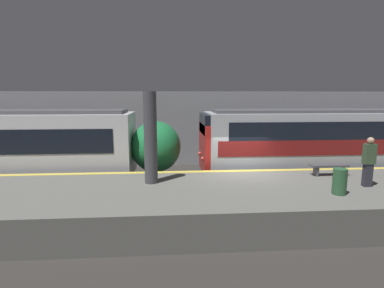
{
  "coord_description": "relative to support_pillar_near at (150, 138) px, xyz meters",
  "views": [
    {
      "loc": [
        -3.12,
        -12.4,
        4.3
      ],
      "look_at": [
        -2.14,
        0.81,
        2.18
      ],
      "focal_mm": 28.0,
      "sensor_mm": 36.0,
      "label": 1
    }
  ],
  "objects": [
    {
      "name": "support_pillar_near",
      "position": [
        0.0,
        0.0,
        0.0
      ],
      "size": [
        0.47,
        0.47,
        3.33
      ],
      "color": "#47474C",
      "rests_on": "platform"
    },
    {
      "name": "trash_bin",
      "position": [
        6.17,
        -1.78,
        -1.24
      ],
      "size": [
        0.44,
        0.44,
        0.85
      ],
      "color": "#2D5B38",
      "rests_on": "platform"
    },
    {
      "name": "person_waiting",
      "position": [
        7.63,
        -1.03,
        -0.73
      ],
      "size": [
        0.38,
        0.24,
        1.76
      ],
      "color": "#2D2D38",
      "rests_on": "platform"
    },
    {
      "name": "train_boxy",
      "position": [
        10.26,
        3.65,
        -0.94
      ],
      "size": [
        16.09,
        2.94,
        3.65
      ],
      "color": "black",
      "rests_on": "ground"
    },
    {
      "name": "platform",
      "position": [
        3.83,
        -0.75,
        -2.23
      ],
      "size": [
        40.0,
        4.77,
        1.15
      ],
      "color": "slate",
      "rests_on": "ground"
    },
    {
      "name": "ground_plane",
      "position": [
        3.83,
        1.63,
        -2.81
      ],
      "size": [
        120.0,
        120.0,
        0.0
      ],
      "primitive_type": "plane",
      "color": "#33302D"
    },
    {
      "name": "platform_bench",
      "position": [
        7.06,
        0.5,
        -1.33
      ],
      "size": [
        1.5,
        0.4,
        0.45
      ],
      "color": "#4C4C51",
      "rests_on": "platform"
    },
    {
      "name": "station_rear_barrier",
      "position": [
        3.83,
        7.79,
        -0.51
      ],
      "size": [
        50.0,
        0.15,
        4.59
      ],
      "color": "#939399",
      "rests_on": "ground"
    }
  ]
}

